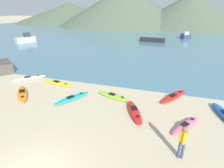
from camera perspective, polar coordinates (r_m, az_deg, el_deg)
bay_water at (r=49.49m, az=12.48°, el=14.98°), size 160.00×70.00×0.06m
far_hill_left at (r=111.50m, az=-13.64°, el=21.72°), size 59.98×59.98×10.54m
far_hill_midleft at (r=88.27m, az=4.07°, el=24.15°), size 60.79×60.79×16.88m
far_hill_midright at (r=83.71m, az=24.07°, el=21.12°), size 48.24×48.24×12.93m
kayak_on_sand_0 at (r=14.63m, az=19.52°, el=-3.83°), size 2.34×3.26×0.33m
kayak_on_sand_1 at (r=13.90m, az=-12.83°, el=-4.50°), size 2.02×3.02×0.31m
kayak_on_sand_2 at (r=11.41m, az=22.95°, el=-12.41°), size 1.97×2.56×0.33m
kayak_on_sand_3 at (r=13.83m, az=0.51°, el=-4.01°), size 3.00×1.42×0.32m
kayak_on_sand_4 at (r=17.07m, az=-17.18°, el=0.27°), size 3.51×1.31×0.30m
kayak_on_sand_5 at (r=19.16m, az=-25.35°, el=1.66°), size 2.55×2.69×0.39m
kayak_on_sand_6 at (r=15.96m, az=-27.20°, el=-2.81°), size 2.89×2.93×0.35m
kayak_on_sand_8 at (r=11.83m, az=7.36°, el=-8.98°), size 1.83×2.98×0.41m
person_near_foreground at (r=8.82m, az=22.14°, el=-16.73°), size 0.36×0.31×1.76m
moored_boat_0 at (r=48.13m, az=22.88°, el=14.27°), size 2.20×4.43×1.58m
moored_boat_1 at (r=69.94m, az=2.15°, el=18.24°), size 2.92×4.51×1.40m
moored_boat_2 at (r=40.11m, az=12.98°, el=13.87°), size 5.40×1.50×0.87m
moored_boat_4 at (r=42.33m, az=-26.32°, el=12.96°), size 2.88×4.14×2.02m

